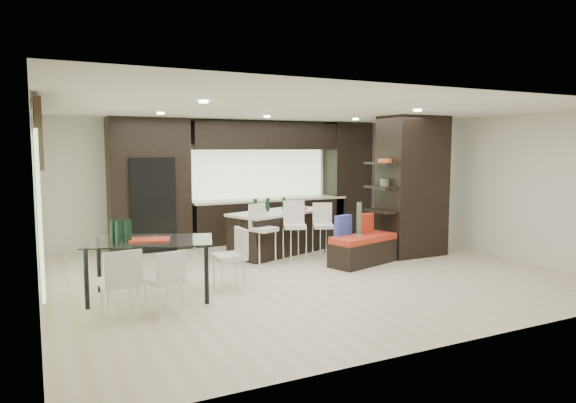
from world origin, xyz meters
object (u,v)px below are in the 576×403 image
floor_vase (359,233)px  chair_end (229,261)px  bench (363,250)px  chair_near (163,284)px  dining_table (151,269)px  chair_far (119,287)px  stool_right (323,236)px  stool_mid (295,237)px  stool_left (264,240)px  kitchen_island (278,233)px

floor_vase → chair_end: bearing=-169.8°
bench → chair_near: size_ratio=1.81×
floor_vase → dining_table: floor_vase is taller
bench → chair_far: size_ratio=1.66×
stool_right → chair_far: size_ratio=1.02×
stool_mid → bench: bearing=-17.9°
stool_left → floor_vase: bearing=-47.2°
bench → floor_vase: (-0.06, 0.06, 0.30)m
chair_near → stool_right: bearing=9.0°
stool_left → chair_near: 3.00m
chair_near → kitchen_island: bearing=22.7°
bench → stool_mid: bearing=124.4°
stool_right → stool_left: bearing=-157.9°
stool_left → chair_end: (-1.11, -1.22, -0.03)m
floor_vase → stool_left: bearing=154.4°
stool_left → floor_vase: size_ratio=0.78×
floor_vase → chair_end: floor_vase is taller
kitchen_island → stool_left: (-0.62, -0.73, 0.02)m
stool_mid → floor_vase: floor_vase is taller
stool_mid → chair_end: bearing=-123.8°
stool_left → chair_far: stool_left is taller
dining_table → chair_far: size_ratio=2.07×
stool_mid → dining_table: stool_mid is taller
stool_right → chair_near: 4.03m
floor_vase → chair_end: (-2.65, -0.48, -0.15)m
stool_right → floor_vase: size_ratio=0.75×
kitchen_island → bench: size_ratio=1.48×
stool_left → floor_vase: floor_vase is taller
kitchen_island → chair_near: bearing=-157.8°
chair_far → chair_end: (1.68, 0.78, 0.00)m
dining_table → stool_mid: bearing=40.1°
stool_mid → chair_end: 2.11m
kitchen_island → chair_end: kitchen_island is taller
chair_near → floor_vase: bearing=-2.5°
kitchen_island → stool_left: size_ratio=2.31×
chair_near → chair_far: (-0.53, -0.02, 0.03)m
stool_mid → chair_far: bearing=-128.6°
bench → dining_table: bearing=169.6°
stool_right → chair_end: bearing=-130.7°
chair_far → chair_end: size_ratio=1.00×
stool_right → dining_table: stool_right is taller
dining_table → chair_end: 1.15m
chair_near → chair_end: 1.38m
chair_end → stool_left: bearing=-43.5°
kitchen_island → stool_mid: bearing=-111.1°
stool_mid → chair_near: bearing=-124.5°
stool_mid → floor_vase: bearing=-17.5°
stool_right → kitchen_island: bearing=152.5°
kitchen_island → stool_left: bearing=-151.5°
kitchen_island → stool_left: 0.96m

